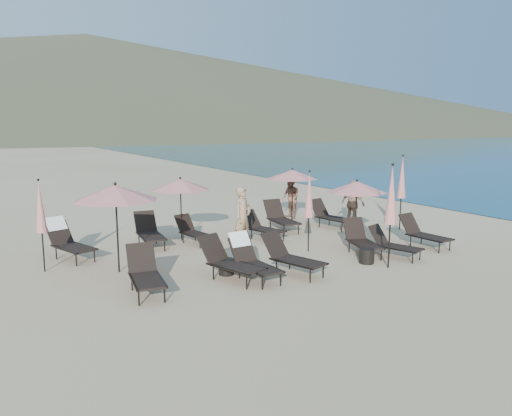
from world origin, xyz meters
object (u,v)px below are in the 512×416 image
side_table_0 (226,267)px  beachgoer_a (243,217)px  umbrella_closed_1 (402,178)px  lounger_3 (291,256)px  side_table_1 (367,256)px  beachgoer_b (291,198)px  umbrella_open_3 (292,174)px  lounger_5 (423,233)px  lounger_11 (330,215)px  lounger_0 (145,273)px  lounger_1 (251,258)px  lounger_7 (149,231)px  lounger_6 (67,240)px  lounger_2 (229,261)px  lounger_8 (193,231)px  lounger_4 (361,239)px  lounger_9 (262,227)px  umbrella_open_0 (115,193)px  umbrella_closed_0 (391,196)px  umbrella_closed_2 (40,207)px  lounger_12 (393,243)px  umbrella_closed_3 (309,195)px  lounger_10 (281,217)px  umbrella_open_1 (357,187)px  umbrella_open_2 (180,184)px  beachgoer_c (353,204)px

side_table_0 → beachgoer_a: size_ratio=0.22×
umbrella_closed_1 → beachgoer_a: bearing=173.6°
lounger_3 → umbrella_closed_1: bearing=3.9°
umbrella_closed_1 → side_table_1: bearing=-146.8°
beachgoer_b → umbrella_open_3: bearing=-26.2°
lounger_5 → lounger_11: size_ratio=0.94×
lounger_0 → lounger_1: bearing=2.4°
lounger_7 → lounger_6: bearing=-169.2°
lounger_2 → lounger_8: bearing=60.9°
beachgoer_b → lounger_4: bearing=-9.2°
lounger_9 → umbrella_open_3: umbrella_open_3 is taller
lounger_8 → lounger_6: bearing=166.9°
lounger_5 → umbrella_open_0: bearing=162.6°
umbrella_closed_1 → beachgoer_b: bearing=119.6°
lounger_6 → umbrella_closed_0: 9.01m
lounger_11 → side_table_0: bearing=-161.3°
lounger_4 → umbrella_closed_2: (-8.26, 2.85, 1.24)m
lounger_9 → lounger_11: lounger_11 is taller
lounger_12 → umbrella_open_3: size_ratio=0.76×
lounger_3 → umbrella_closed_3: size_ratio=0.75×
umbrella_open_3 → umbrella_closed_3: size_ratio=0.87×
lounger_6 → lounger_10: size_ratio=1.02×
lounger_7 → lounger_12: bearing=-34.3°
side_table_0 → lounger_10: bearing=42.3°
umbrella_open_1 → lounger_0: bearing=-171.5°
lounger_6 → lounger_12: 9.26m
lounger_2 → beachgoer_a: beachgoer_a is taller
umbrella_open_2 → umbrella_closed_2: size_ratio=0.86×
umbrella_closed_3 → lounger_12: bearing=-46.6°
lounger_12 → beachgoer_c: size_ratio=0.93×
lounger_11 → side_table_1: size_ratio=4.36×
lounger_7 → umbrella_open_0: 3.17m
umbrella_open_1 → beachgoer_b: (0.69, 4.64, -0.99)m
lounger_9 → umbrella_closed_2: bearing=167.1°
lounger_6 → beachgoer_b: bearing=-7.4°
lounger_0 → lounger_5: 8.77m
beachgoer_c → umbrella_open_1: bearing=130.2°
umbrella_closed_2 → umbrella_closed_3: size_ratio=0.99×
lounger_6 → side_table_1: 8.39m
umbrella_open_2 → beachgoer_c: (6.31, -1.14, -0.98)m
umbrella_open_1 → umbrella_closed_1: 2.98m
lounger_0 → lounger_4: 6.52m
lounger_1 → lounger_5: 6.18m
lounger_11 → umbrella_closed_1: 2.87m
lounger_12 → beachgoer_c: beachgoer_c is taller
umbrella_open_0 → beachgoer_b: 8.94m
side_table_0 → umbrella_closed_0: bearing=-22.6°
lounger_4 → umbrella_open_1: bearing=74.8°
umbrella_open_2 → umbrella_closed_0: umbrella_closed_0 is taller
lounger_5 → umbrella_open_1: 2.48m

